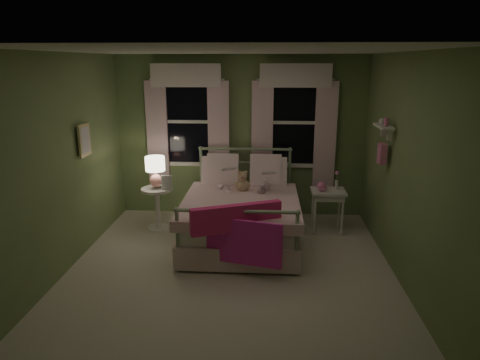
# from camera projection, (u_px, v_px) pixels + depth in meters

# --- Properties ---
(room_shell) EXTENTS (4.20, 4.20, 4.20)m
(room_shell) POSITION_uv_depth(u_px,v_px,m) (229.00, 168.00, 4.92)
(room_shell) COLOR silver
(room_shell) RESTS_ON ground
(bed) EXTENTS (1.58, 2.04, 1.18)m
(bed) POSITION_uv_depth(u_px,v_px,m) (242.00, 215.00, 6.06)
(bed) COLOR white
(bed) RESTS_ON ground
(pink_throw) EXTENTS (1.08, 0.50, 0.71)m
(pink_throw) POSITION_uv_depth(u_px,v_px,m) (236.00, 227.00, 5.01)
(pink_throw) COLOR #E12C74
(pink_throw) RESTS_ON bed
(child_left) EXTENTS (0.29, 0.24, 0.68)m
(child_left) POSITION_uv_depth(u_px,v_px,m) (224.00, 172.00, 6.34)
(child_left) COLOR #F7D1DD
(child_left) RESTS_ON bed
(child_right) EXTENTS (0.34, 0.27, 0.64)m
(child_right) POSITION_uv_depth(u_px,v_px,m) (262.00, 173.00, 6.31)
(child_right) COLOR #F7D1DD
(child_right) RESTS_ON bed
(book_left) EXTENTS (0.22, 0.17, 0.26)m
(book_left) POSITION_uv_depth(u_px,v_px,m) (223.00, 172.00, 6.09)
(book_left) COLOR beige
(book_left) RESTS_ON child_left
(book_right) EXTENTS (0.20, 0.12, 0.26)m
(book_right) POSITION_uv_depth(u_px,v_px,m) (262.00, 176.00, 6.06)
(book_right) COLOR beige
(book_right) RESTS_ON child_right
(teddy_bear) EXTENTS (0.23, 0.19, 0.32)m
(teddy_bear) POSITION_uv_depth(u_px,v_px,m) (243.00, 182.00, 6.20)
(teddy_bear) COLOR tan
(teddy_bear) RESTS_ON bed
(nightstand_left) EXTENTS (0.46, 0.46, 0.65)m
(nightstand_left) POSITION_uv_depth(u_px,v_px,m) (157.00, 203.00, 6.48)
(nightstand_left) COLOR white
(nightstand_left) RESTS_ON ground
(table_lamp) EXTENTS (0.29, 0.29, 0.46)m
(table_lamp) POSITION_uv_depth(u_px,v_px,m) (155.00, 169.00, 6.34)
(table_lamp) COLOR #FD9F95
(table_lamp) RESTS_ON nightstand_left
(book_nightstand) EXTENTS (0.17, 0.23, 0.02)m
(book_nightstand) POSITION_uv_depth(u_px,v_px,m) (162.00, 189.00, 6.33)
(book_nightstand) COLOR beige
(book_nightstand) RESTS_ON nightstand_left
(nightstand_right) EXTENTS (0.50, 0.40, 0.64)m
(nightstand_right) POSITION_uv_depth(u_px,v_px,m) (328.00, 197.00, 6.35)
(nightstand_right) COLOR white
(nightstand_right) RESTS_ON ground
(pink_toy) EXTENTS (0.14, 0.18, 0.14)m
(pink_toy) POSITION_uv_depth(u_px,v_px,m) (322.00, 186.00, 6.31)
(pink_toy) COLOR pink
(pink_toy) RESTS_ON nightstand_right
(bud_vase) EXTENTS (0.06, 0.06, 0.28)m
(bud_vase) POSITION_uv_depth(u_px,v_px,m) (337.00, 180.00, 6.33)
(bud_vase) COLOR white
(bud_vase) RESTS_ON nightstand_right
(window_left) EXTENTS (1.34, 0.13, 1.96)m
(window_left) POSITION_uv_depth(u_px,v_px,m) (187.00, 117.00, 6.84)
(window_left) COLOR black
(window_left) RESTS_ON room_shell
(window_right) EXTENTS (1.34, 0.13, 1.96)m
(window_right) POSITION_uv_depth(u_px,v_px,m) (294.00, 118.00, 6.74)
(window_right) COLOR black
(window_right) RESTS_ON room_shell
(wall_shelf) EXTENTS (0.15, 0.50, 0.60)m
(wall_shelf) POSITION_uv_depth(u_px,v_px,m) (383.00, 140.00, 5.42)
(wall_shelf) COLOR white
(wall_shelf) RESTS_ON room_shell
(framed_picture) EXTENTS (0.03, 0.32, 0.42)m
(framed_picture) POSITION_uv_depth(u_px,v_px,m) (85.00, 140.00, 5.56)
(framed_picture) COLOR beige
(framed_picture) RESTS_ON room_shell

